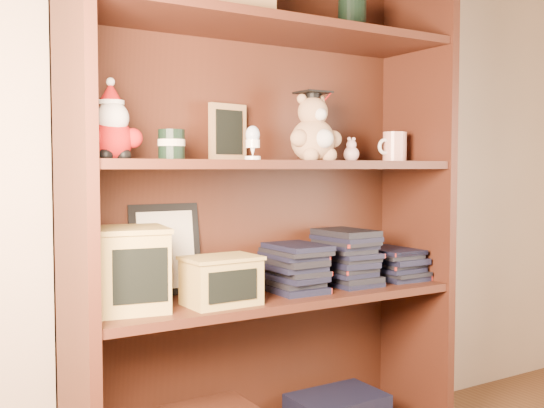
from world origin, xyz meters
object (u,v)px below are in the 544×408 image
Objects in this scene: grad_teddy_bear at (314,134)px; teacher_mug at (394,147)px; bookcase at (263,217)px; treats_box at (128,268)px.

grad_teddy_bear reaches higher than teacher_mug.
grad_teddy_bear is at bearing -20.79° from bookcase.
teacher_mug is at bearing 1.14° from grad_teddy_bear.
treats_box is at bearing -179.94° from teacher_mug.
grad_teddy_bear is at bearing -0.55° from treats_box.
bookcase is at bearing 159.21° from grad_teddy_bear.
treats_box is (-0.45, -0.05, -0.12)m from bookcase.
teacher_mug reaches higher than treats_box.
grad_teddy_bear reaches higher than treats_box.
teacher_mug is 0.99m from treats_box.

